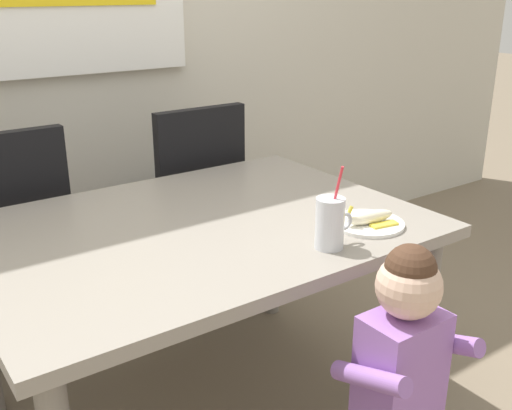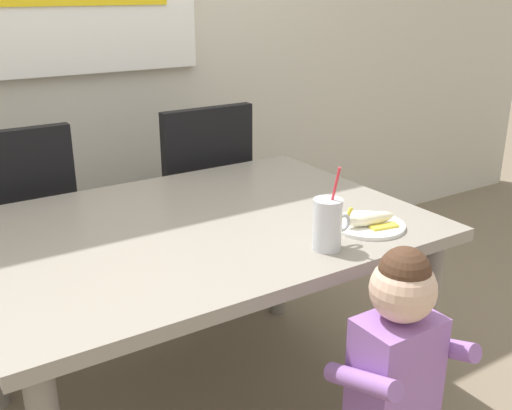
{
  "view_description": "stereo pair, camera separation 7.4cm",
  "coord_description": "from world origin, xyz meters",
  "px_view_note": "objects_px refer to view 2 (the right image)",
  "views": [
    {
      "loc": [
        -0.87,
        -1.55,
        1.43
      ],
      "look_at": [
        0.15,
        -0.1,
        0.79
      ],
      "focal_mm": 41.92,
      "sensor_mm": 36.0,
      "label": 1
    },
    {
      "loc": [
        -0.81,
        -1.59,
        1.43
      ],
      "look_at": [
        0.15,
        -0.1,
        0.79
      ],
      "focal_mm": 41.92,
      "sensor_mm": 36.0,
      "label": 2
    }
  ],
  "objects_px": {
    "dining_table": "(200,248)",
    "dining_chair_right": "(198,195)",
    "dining_chair_left": "(18,229)",
    "toddler_standing": "(397,357)",
    "snack_plate": "(368,225)",
    "peeled_banana": "(370,219)",
    "milk_cup": "(328,227)"
  },
  "relations": [
    {
      "from": "toddler_standing",
      "to": "snack_plate",
      "type": "xyz_separation_m",
      "value": [
        0.21,
        0.35,
        0.21
      ]
    },
    {
      "from": "toddler_standing",
      "to": "peeled_banana",
      "type": "relative_size",
      "value": 4.78
    },
    {
      "from": "dining_table",
      "to": "peeled_banana",
      "type": "xyz_separation_m",
      "value": [
        0.42,
        -0.34,
        0.12
      ]
    },
    {
      "from": "dining_chair_left",
      "to": "toddler_standing",
      "type": "distance_m",
      "value": 1.55
    },
    {
      "from": "milk_cup",
      "to": "snack_plate",
      "type": "xyz_separation_m",
      "value": [
        0.21,
        0.06,
        -0.06
      ]
    },
    {
      "from": "dining_chair_left",
      "to": "snack_plate",
      "type": "relative_size",
      "value": 4.17
    },
    {
      "from": "dining_chair_left",
      "to": "dining_table",
      "type": "bearing_deg",
      "value": 119.58
    },
    {
      "from": "milk_cup",
      "to": "peeled_banana",
      "type": "height_order",
      "value": "milk_cup"
    },
    {
      "from": "dining_chair_right",
      "to": "snack_plate",
      "type": "distance_m",
      "value": 1.07
    },
    {
      "from": "toddler_standing",
      "to": "peeled_banana",
      "type": "bearing_deg",
      "value": 59.12
    },
    {
      "from": "milk_cup",
      "to": "peeled_banana",
      "type": "xyz_separation_m",
      "value": [
        0.21,
        0.04,
        -0.04
      ]
    },
    {
      "from": "dining_table",
      "to": "dining_chair_left",
      "type": "xyz_separation_m",
      "value": [
        -0.42,
        0.74,
        -0.1
      ]
    },
    {
      "from": "toddler_standing",
      "to": "dining_table",
      "type": "bearing_deg",
      "value": 108.11
    },
    {
      "from": "milk_cup",
      "to": "snack_plate",
      "type": "height_order",
      "value": "milk_cup"
    },
    {
      "from": "snack_plate",
      "to": "peeled_banana",
      "type": "height_order",
      "value": "peeled_banana"
    },
    {
      "from": "dining_chair_left",
      "to": "snack_plate",
      "type": "bearing_deg",
      "value": 128.57
    },
    {
      "from": "toddler_standing",
      "to": "snack_plate",
      "type": "distance_m",
      "value": 0.46
    },
    {
      "from": "dining_chair_left",
      "to": "peeled_banana",
      "type": "xyz_separation_m",
      "value": [
        0.84,
        -1.08,
        0.22
      ]
    },
    {
      "from": "dining_table",
      "to": "snack_plate",
      "type": "distance_m",
      "value": 0.54
    },
    {
      "from": "snack_plate",
      "to": "dining_chair_right",
      "type": "bearing_deg",
      "value": 93.34
    },
    {
      "from": "snack_plate",
      "to": "dining_table",
      "type": "bearing_deg",
      "value": 142.92
    },
    {
      "from": "peeled_banana",
      "to": "snack_plate",
      "type": "bearing_deg",
      "value": 73.06
    },
    {
      "from": "dining_chair_right",
      "to": "snack_plate",
      "type": "height_order",
      "value": "dining_chair_right"
    },
    {
      "from": "dining_chair_left",
      "to": "dining_chair_right",
      "type": "xyz_separation_m",
      "value": [
        0.79,
        -0.01,
        0.0
      ]
    },
    {
      "from": "dining_chair_right",
      "to": "toddler_standing",
      "type": "xyz_separation_m",
      "value": [
        -0.15,
        -1.4,
        -0.02
      ]
    },
    {
      "from": "dining_table",
      "to": "milk_cup",
      "type": "distance_m",
      "value": 0.46
    },
    {
      "from": "peeled_banana",
      "to": "dining_table",
      "type": "bearing_deg",
      "value": 141.52
    },
    {
      "from": "dining_table",
      "to": "milk_cup",
      "type": "xyz_separation_m",
      "value": [
        0.21,
        -0.38,
        0.16
      ]
    },
    {
      "from": "milk_cup",
      "to": "snack_plate",
      "type": "distance_m",
      "value": 0.23
    },
    {
      "from": "dining_table",
      "to": "toddler_standing",
      "type": "distance_m",
      "value": 0.72
    },
    {
      "from": "dining_table",
      "to": "dining_chair_right",
      "type": "xyz_separation_m",
      "value": [
        0.37,
        0.72,
        -0.1
      ]
    },
    {
      "from": "dining_table",
      "to": "snack_plate",
      "type": "relative_size",
      "value": 6.07
    }
  ]
}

